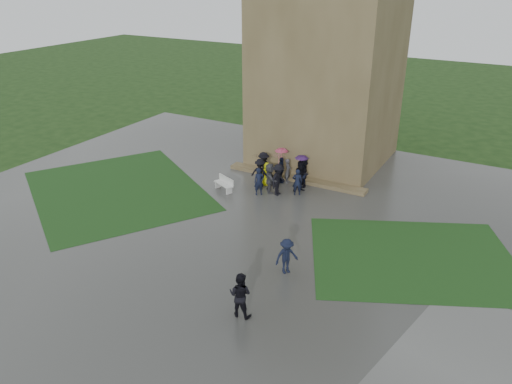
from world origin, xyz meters
The scene contains 10 objects.
ground centered at (0.00, 0.00, 0.00)m, with size 120.00×120.00×0.00m, color black.
plaza centered at (0.00, 2.00, 0.01)m, with size 34.00×34.00×0.02m, color #363634.
lawn_inset_left centered at (-8.50, 4.00, 0.03)m, with size 11.00×9.00×0.01m, color #143412.
lawn_inset_right centered at (8.50, 5.00, 0.03)m, with size 9.00×7.00×0.01m, color #143412.
tower centered at (0.00, 15.00, 9.00)m, with size 8.00×8.00×18.00m, color brown.
tower_plinth centered at (0.00, 10.60, 0.13)m, with size 9.00×0.80×0.22m, color brown.
bench centered at (-2.98, 7.10, 0.45)m, with size 1.49×0.97×0.83m.
visitor_cluster centered at (-0.27, 8.94, 1.08)m, with size 3.75×3.68×2.49m.
pedestrian_mid centered at (4.00, 1.12, 0.83)m, with size 1.04×0.54×1.62m, color black.
pedestrian_near centered at (3.76, -2.32, 0.93)m, with size 0.89×0.51×1.83m, color black.
Camera 1 is at (11.75, -15.36, 12.06)m, focal length 35.00 mm.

